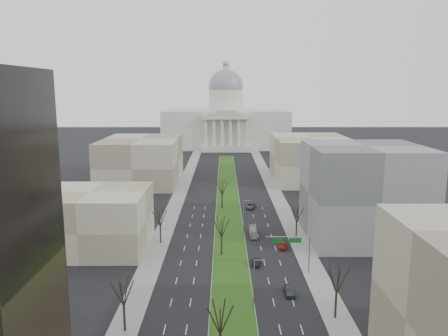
{
  "coord_description": "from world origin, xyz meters",
  "views": [
    {
      "loc": [
        -1.54,
        -15.44,
        38.0
      ],
      "look_at": [
        -1.4,
        113.02,
        14.49
      ],
      "focal_mm": 35.0,
      "sensor_mm": 36.0,
      "label": 1
    }
  ],
  "objects_px": {
    "car_black": "(256,262)",
    "car_grey_far": "(251,206)",
    "car_grey_near": "(290,290)",
    "car_red": "(283,245)",
    "box_van": "(253,232)"
  },
  "relations": [
    {
      "from": "car_black",
      "to": "car_grey_far",
      "type": "relative_size",
      "value": 0.78
    },
    {
      "from": "car_black",
      "to": "car_grey_far",
      "type": "xyz_separation_m",
      "value": [
        1.48,
        45.6,
        0.06
      ]
    },
    {
      "from": "car_grey_near",
      "to": "car_grey_far",
      "type": "bearing_deg",
      "value": 92.78
    },
    {
      "from": "car_red",
      "to": "car_grey_far",
      "type": "distance_m",
      "value": 35.82
    },
    {
      "from": "car_black",
      "to": "box_van",
      "type": "bearing_deg",
      "value": 97.5
    },
    {
      "from": "car_grey_near",
      "to": "car_red",
      "type": "height_order",
      "value": "car_grey_near"
    },
    {
      "from": "car_red",
      "to": "car_grey_far",
      "type": "height_order",
      "value": "car_grey_far"
    },
    {
      "from": "car_grey_near",
      "to": "car_red",
      "type": "xyz_separation_m",
      "value": [
        1.93,
        24.17,
        -0.07
      ]
    },
    {
      "from": "car_grey_near",
      "to": "car_grey_far",
      "type": "height_order",
      "value": "car_grey_far"
    },
    {
      "from": "box_van",
      "to": "car_grey_near",
      "type": "bearing_deg",
      "value": -82.29
    },
    {
      "from": "box_van",
      "to": "car_black",
      "type": "bearing_deg",
      "value": -91.8
    },
    {
      "from": "car_red",
      "to": "box_van",
      "type": "relative_size",
      "value": 0.64
    },
    {
      "from": "car_red",
      "to": "car_black",
      "type": "bearing_deg",
      "value": -117.51
    },
    {
      "from": "box_van",
      "to": "car_red",
      "type": "bearing_deg",
      "value": -54.16
    },
    {
      "from": "car_black",
      "to": "box_van",
      "type": "relative_size",
      "value": 0.58
    }
  ]
}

